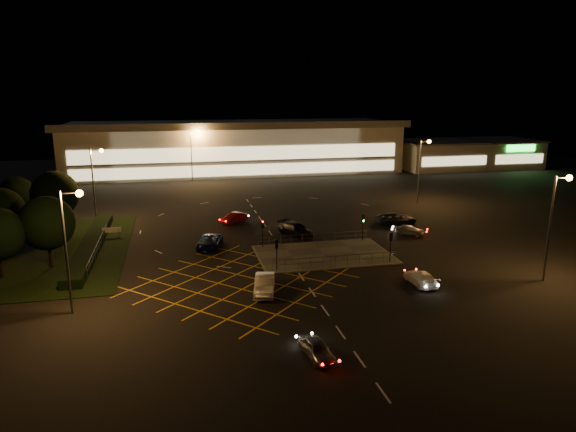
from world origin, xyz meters
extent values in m
plane|color=black|center=(0.00, 0.00, 0.00)|extent=(180.00, 180.00, 0.00)
cube|color=#4C4944|center=(2.00, -2.00, 0.06)|extent=(14.00, 9.00, 0.12)
cube|color=black|center=(-28.00, 6.00, 0.04)|extent=(18.00, 30.00, 0.08)
cube|color=black|center=(-23.00, 6.00, 0.50)|extent=(2.00, 26.00, 1.00)
cube|color=beige|center=(0.00, 62.00, 5.00)|extent=(70.00, 25.00, 10.00)
cube|color=slate|center=(0.00, 62.00, 10.20)|extent=(72.00, 26.50, 0.60)
cube|color=#FFEAA5|center=(0.00, 49.45, 5.00)|extent=(66.00, 0.20, 3.00)
cube|color=#FFEAA5|center=(0.00, 49.45, 1.80)|extent=(66.00, 0.20, 2.20)
cube|color=beige|center=(46.00, 54.00, 3.00)|extent=(18.00, 14.00, 6.00)
cube|color=slate|center=(46.00, 54.00, 6.15)|extent=(18.80, 14.80, 0.40)
cube|color=#FFEAA5|center=(46.00, 46.95, 2.60)|extent=(15.30, 0.20, 2.00)
cube|color=beige|center=(62.00, 54.00, 3.00)|extent=(14.00, 14.00, 6.00)
cube|color=slate|center=(62.00, 54.00, 6.15)|extent=(14.80, 14.80, 0.40)
cube|color=#FFEAA5|center=(62.00, 46.95, 2.60)|extent=(11.90, 0.20, 2.00)
cube|color=#19E533|center=(62.00, 46.85, 5.00)|extent=(7.00, 0.30, 1.40)
cylinder|color=slate|center=(-22.00, -12.00, 5.00)|extent=(0.20, 0.20, 10.00)
cylinder|color=slate|center=(-21.30, -12.00, 9.80)|extent=(1.40, 0.12, 0.12)
sphere|color=orange|center=(-20.60, -12.00, 9.75)|extent=(0.56, 0.56, 0.56)
cylinder|color=slate|center=(20.00, -14.00, 5.00)|extent=(0.20, 0.20, 10.00)
cylinder|color=slate|center=(20.70, -14.00, 9.80)|extent=(1.40, 0.12, 0.12)
sphere|color=orange|center=(21.40, -14.00, 9.75)|extent=(0.56, 0.56, 0.56)
cylinder|color=slate|center=(-24.00, 18.00, 5.00)|extent=(0.20, 0.20, 10.00)
cylinder|color=slate|center=(-23.30, 18.00, 9.80)|extent=(1.40, 0.12, 0.12)
sphere|color=orange|center=(-22.60, 18.00, 9.75)|extent=(0.56, 0.56, 0.56)
cylinder|color=slate|center=(24.00, 20.00, 5.00)|extent=(0.20, 0.20, 10.00)
cylinder|color=slate|center=(24.70, 20.00, 9.80)|extent=(1.40, 0.12, 0.12)
sphere|color=orange|center=(25.40, 20.00, 9.75)|extent=(0.56, 0.56, 0.56)
cylinder|color=slate|center=(-10.00, 48.00, 5.00)|extent=(0.20, 0.20, 10.00)
cylinder|color=slate|center=(-9.30, 48.00, 9.80)|extent=(1.40, 0.12, 0.12)
sphere|color=orange|center=(-8.60, 48.00, 9.75)|extent=(0.56, 0.56, 0.56)
cylinder|color=slate|center=(30.00, 50.00, 5.00)|extent=(0.20, 0.20, 10.00)
cylinder|color=slate|center=(30.70, 50.00, 9.80)|extent=(1.40, 0.12, 0.12)
sphere|color=orange|center=(31.40, 50.00, 9.75)|extent=(0.56, 0.56, 0.56)
cylinder|color=black|center=(-4.00, -6.00, 1.62)|extent=(0.10, 0.10, 3.00)
cube|color=black|center=(-4.00, -6.00, 2.82)|extent=(0.28, 0.18, 0.90)
sphere|color=#19FF33|center=(-4.00, -5.87, 2.82)|extent=(0.16, 0.16, 0.16)
cylinder|color=black|center=(8.00, -6.00, 1.62)|extent=(0.10, 0.10, 3.00)
cube|color=black|center=(8.00, -6.00, 2.82)|extent=(0.28, 0.18, 0.90)
sphere|color=#19FF33|center=(8.00, -5.87, 2.82)|extent=(0.16, 0.16, 0.16)
cylinder|color=black|center=(-4.00, 2.00, 1.62)|extent=(0.10, 0.10, 3.00)
cube|color=black|center=(-4.00, 2.00, 2.82)|extent=(0.28, 0.18, 0.90)
sphere|color=#FF0C0C|center=(-4.00, 1.87, 2.82)|extent=(0.16, 0.16, 0.16)
cylinder|color=black|center=(8.00, 2.00, 1.62)|extent=(0.10, 0.10, 3.00)
cube|color=black|center=(8.00, 2.00, 2.82)|extent=(0.28, 0.18, 0.90)
sphere|color=#19FF33|center=(8.00, 1.87, 2.82)|extent=(0.16, 0.16, 0.16)
cylinder|color=black|center=(-30.00, -2.00, 1.26)|extent=(0.36, 0.36, 2.52)
cylinder|color=black|center=(-32.00, 6.00, 1.35)|extent=(0.36, 0.36, 2.70)
sphere|color=black|center=(-32.00, 6.00, 4.65)|extent=(5.40, 5.40, 5.40)
cylinder|color=black|center=(-28.00, 14.00, 1.44)|extent=(0.36, 0.36, 2.88)
sphere|color=black|center=(-28.00, 14.00, 4.96)|extent=(5.76, 5.76, 5.76)
cylinder|color=black|center=(-34.00, 20.00, 1.17)|extent=(0.36, 0.36, 2.34)
sphere|color=black|center=(-34.00, 20.00, 4.03)|extent=(4.68, 4.68, 4.68)
cylinder|color=black|center=(-26.00, 0.00, 1.35)|extent=(0.36, 0.36, 2.70)
sphere|color=black|center=(-26.00, 0.00, 4.65)|extent=(5.40, 5.40, 5.40)
imported|color=#B2B6BA|center=(-4.71, -23.13, 0.62)|extent=(2.04, 3.82, 1.24)
imported|color=silver|center=(-6.15, -11.19, 0.79)|extent=(2.68, 5.02, 1.57)
imported|color=#0B1545|center=(-9.93, 3.26, 0.73)|extent=(3.66, 5.66, 1.45)
imported|color=black|center=(0.91, 6.21, 0.77)|extent=(4.40, 5.72, 1.54)
imported|color=silver|center=(14.77, 3.55, 0.61)|extent=(3.80, 3.06, 1.21)
imported|color=maroon|center=(-5.80, 14.22, 0.67)|extent=(4.12, 3.55, 1.34)
imported|color=black|center=(15.33, 8.69, 0.75)|extent=(5.46, 2.59, 1.51)
imported|color=white|center=(8.27, -12.36, 0.63)|extent=(1.82, 4.38, 1.27)
camera|label=1|loc=(-13.40, -53.12, 17.40)|focal=32.00mm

